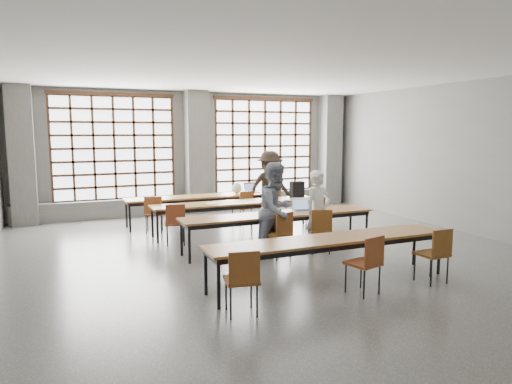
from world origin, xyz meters
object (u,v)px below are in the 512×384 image
desk_row_b (237,204)px  red_pouch (241,276)px  chair_near_mid (367,259)px  student_back (270,187)px  laptop_front (301,208)px  chair_mid_right (319,209)px  student_male (318,212)px  chair_mid_left (175,220)px  plastic_bag (237,188)px  chair_mid_centre (265,213)px  desk_row_a (205,198)px  backpack (297,190)px  desk_row_d (331,242)px  desk_row_c (279,217)px  laptop_back (251,190)px  student_female (276,210)px  mouse (321,209)px  phone (289,213)px  chair_back_left (154,211)px  chair_near_left (242,276)px  chair_back_mid (244,204)px  chair_front_right (320,226)px  green_box (275,211)px  chair_back_right (272,203)px  chair_near_right (436,250)px

desk_row_b → red_pouch: (-1.67, -4.52, -0.16)m
chair_near_mid → student_back: (0.96, 5.41, 0.39)m
desk_row_b → laptop_front: laptop_front is taller
chair_mid_right → chair_near_mid: (-1.57, -3.97, 0.00)m
student_back → student_male: bearing=-98.5°
chair_mid_left → plastic_bag: (2.12, 1.99, 0.34)m
chair_mid_centre → plastic_bag: 2.02m
desk_row_a → red_pouch: 5.97m
backpack → student_male: bearing=-107.7°
desk_row_b → backpack: bearing=1.8°
desk_row_d → desk_row_c: bearing=84.9°
laptop_back → backpack: size_ratio=1.05×
student_female → chair_mid_right: bearing=13.4°
desk_row_a → backpack: size_ratio=10.00×
chair_mid_centre → mouse: bearing=-56.8°
phone → red_pouch: phone is taller
desk_row_a → student_male: size_ratio=2.49×
backpack → chair_back_left: bearing=170.4°
chair_mid_right → plastic_bag: plastic_bag is taller
desk_row_a → student_female: student_female is taller
chair_mid_right → red_pouch: size_ratio=4.40×
chair_mid_left → student_male: (2.44, -1.62, 0.27)m
desk_row_d → chair_near_left: bearing=-159.9°
plastic_bag → chair_back_mid: bearing=-96.8°
chair_back_left → mouse: size_ratio=8.98×
plastic_bag → student_back: bearing=-38.2°
chair_mid_left → red_pouch: bearing=-90.9°
desk_row_c → student_female: 0.63m
chair_mid_centre → chair_front_right: 1.79m
green_box → desk_row_a: bearing=100.7°
chair_mid_right → green_box: chair_mid_right is taller
chair_back_mid → plastic_bag: 0.76m
desk_row_a → plastic_bag: 0.93m
student_back → plastic_bag: size_ratio=6.49×
chair_mid_centre → chair_near_left: size_ratio=1.00×
chair_back_left → laptop_front: bearing=-41.9°
desk_row_d → green_box: green_box is taller
plastic_bag → desk_row_d: bearing=-95.2°
chair_back_left → chair_back_right: 3.02m
chair_back_left → chair_mid_centre: same height
chair_mid_right → chair_back_mid: bearing=136.6°
chair_mid_centre → backpack: (1.18, 0.68, 0.39)m
chair_near_mid → chair_near_right: (1.28, -0.00, 0.00)m
desk_row_a → chair_near_left: chair_near_left is taller
desk_row_a → student_male: 3.77m
chair_near_left → backpack: (3.29, 4.65, 0.39)m
desk_row_d → chair_back_right: size_ratio=4.55×
chair_back_left → backpack: 3.49m
plastic_bag → desk_row_c: bearing=-95.2°
chair_front_right → chair_near_right: 2.34m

